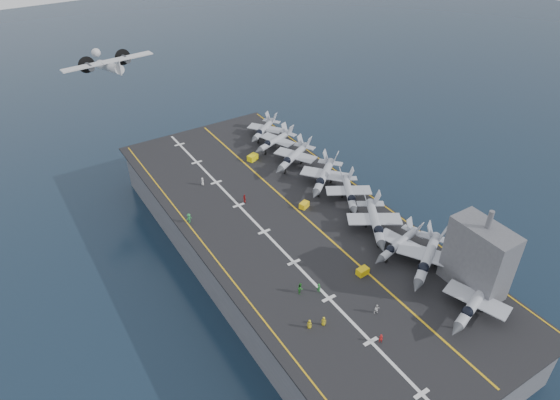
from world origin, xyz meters
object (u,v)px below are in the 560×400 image
island_superstructure (480,251)px  tow_cart_a (363,271)px  fighter_jet_0 (475,301)px  transport_plane (109,67)px

island_superstructure → tow_cart_a: size_ratio=7.24×
island_superstructure → tow_cart_a: (-12.93, 11.51, -6.91)m
fighter_jet_0 → transport_plane: (-25.80, 89.84, 13.71)m
fighter_jet_0 → tow_cart_a: 17.87m
island_superstructure → transport_plane: bearing=109.4°
transport_plane → island_superstructure: bearing=-70.6°
island_superstructure → fighter_jet_0: size_ratio=0.89×
tow_cart_a → transport_plane: bearing=103.1°
tow_cart_a → transport_plane: (-17.24, 74.27, 15.63)m
fighter_jet_0 → transport_plane: bearing=106.0°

